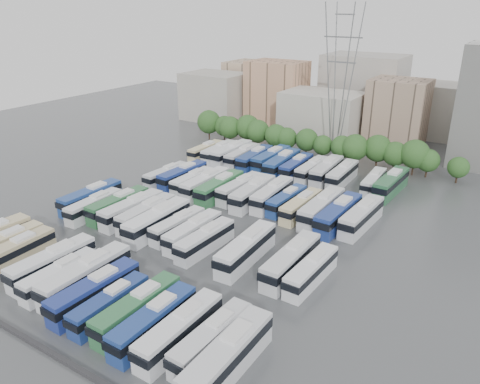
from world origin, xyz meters
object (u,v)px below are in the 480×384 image
Objects in this scene: bus_r1_s6 at (178,226)px; bus_r2_s6 at (240,188)px; bus_r2_s9 at (286,200)px; bus_r3_s2 at (231,153)px; bus_r1_s5 at (157,221)px; bus_r2_s3 at (192,181)px; bus_r1_s13 at (311,271)px; bus_r3_s0 at (205,151)px; bus_r2_s10 at (301,206)px; bus_r1_s1 at (94,206)px; electricity_pylon at (340,73)px; bus_r0_s8 at (110,304)px; bus_r2_s11 at (322,208)px; bus_r1_s3 at (132,209)px; bus_r3_s7 at (296,167)px; bus_r0_s4 at (52,263)px; bus_r0_s2 at (16,252)px; bus_r2_s8 at (272,194)px; bus_r0_s1 at (5,245)px; bus_r2_s2 at (183,175)px; bus_r3_s12 at (373,182)px; bus_r1_s2 at (118,205)px; bus_r3_s8 at (312,169)px; bus_r1_s8 at (205,240)px; bus_r2_s7 at (253,193)px; bus_r0_s11 at (180,330)px; bus_r1_s4 at (147,214)px; bus_r0_s6 at (86,276)px; bus_r2_s5 at (220,188)px; bus_r0_s10 at (154,321)px; bus_r1_s0 at (91,197)px; bus_r2_s1 at (166,175)px; bus_r0_s5 at (60,275)px; bus_r3_s9 at (327,171)px; bus_r1_s12 at (291,261)px; bus_r3_s13 at (391,183)px; bus_r1_s10 at (246,249)px; bus_r0_s12 at (212,339)px; bus_r3_s10 at (342,174)px; bus_r2_s4 at (205,184)px; bus_r1_s7 at (193,232)px; bus_r0_s9 at (137,309)px; bus_r3_s4 at (255,158)px; bus_r0_s7 at (95,292)px.

bus_r2_s6 reaches higher than bus_r1_s6.
bus_r2_s9 is 28.38m from bus_r3_s2.
bus_r2_s3 is (-6.84, 17.51, -0.34)m from bus_r1_s5.
bus_r3_s0 is at bearing 142.80° from bus_r1_s13.
bus_r1_s1 is at bearing -145.53° from bus_r2_s10.
bus_r0_s8 is (2.88, -75.10, -16.98)m from electricity_pylon.
bus_r1_s3 is at bearing -146.79° from bus_r2_s11.
bus_r2_s3 is at bearing -127.64° from bus_r3_s7.
bus_r1_s13 is (29.56, 16.80, -0.17)m from bus_r0_s4.
bus_r0_s2 is 42.03m from bus_r2_s8.
bus_r2_s10 reaches higher than bus_r0_s1.
bus_r2_s2 is (-10.04, 18.57, -0.14)m from bus_r1_s5.
bus_r3_s12 is at bearing 56.78° from bus_r0_s1.
bus_r1_s2 is 1.07× the size of bus_r2_s10.
bus_r0_s8 is at bearing -90.04° from bus_r3_s8.
bus_r1_s13 is (16.51, 0.61, -0.01)m from bus_r1_s8.
bus_r3_s2 reaches higher than bus_r2_s7.
bus_r1_s4 reaches higher than bus_r0_s11.
bus_r0_s8 is at bearing -59.59° from bus_r2_s2.
bus_r0_s6 is at bearing -97.93° from bus_r2_s7.
bus_r2_s5 is at bearing -6.46° from bus_r2_s2.
bus_r0_s10 is 1.03× the size of bus_r3_s8.
bus_r0_s8 is 0.98× the size of bus_r3_s12.
bus_r1_s0 is 1.12× the size of bus_r2_s1.
bus_r0_s5 is at bearing -69.24° from bus_r1_s3.
bus_r3_s9 reaches higher than bus_r3_s0.
bus_r1_s2 is 1.11× the size of bus_r3_s12.
bus_r1_s2 is at bearing -123.74° from bus_r2_s5.
bus_r1_s5 is 1.03× the size of bus_r1_s12.
bus_r1_s10 is at bearing -102.27° from bus_r3_s13.
bus_r0_s12 is (23.30, 0.56, 0.08)m from bus_r0_s5.
bus_r3_s8 is 6.50m from bus_r3_s10.
bus_r2_s6 is at bearing 79.41° from bus_r1_s5.
bus_r0_s11 is 42.51m from bus_r2_s4.
bus_r1_s2 reaches higher than bus_r0_s10.
bus_r1_s5 is 38.62m from bus_r3_s9.
bus_r2_s6 is at bearing 30.19° from bus_r2_s5.
bus_r0_s2 is at bearing -107.46° from bus_r2_s5.
bus_r2_s5 is (10.05, 15.64, 0.09)m from bus_r1_s2.
bus_r0_s6 reaches higher than bus_r3_s7.
bus_r1_s7 reaches higher than bus_r2_s3.
bus_r3_s8 reaches higher than bus_r2_s9.
bus_r3_s13 is (13.14, -0.29, 0.02)m from bus_r3_s9.
bus_r2_s4 reaches higher than bus_r0_s9.
bus_r3_s9 is (23.06, 35.03, 0.11)m from bus_r1_s2.
bus_r3_s4 is at bearing 114.60° from bus_r2_s6.
bus_r0_s5 is 29.79m from bus_r1_s12.
bus_r0_s12 is 0.89× the size of bus_r2_s7.
bus_r3_s2 is at bearing 118.95° from bus_r0_s11.
bus_r1_s0 is (-23.13, 19.51, 0.02)m from bus_r0_s7.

